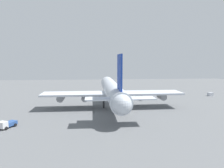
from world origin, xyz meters
name	(u,v)px	position (x,y,z in m)	size (l,w,h in m)	color
ground_plane	(112,106)	(0.00, 0.00, 0.00)	(251.16, 251.16, 0.00)	slate
cargo_airplane	(112,90)	(-0.16, 0.00, 6.75)	(62.79, 55.25, 20.63)	silver
pushback_tractor	(121,92)	(33.52, -8.55, 1.03)	(4.41, 2.65, 1.91)	#4C8C4C
baggage_tug	(7,124)	(-24.91, 31.91, 1.11)	(5.57, 4.21, 2.20)	silver
cargo_container_fore	(210,94)	(20.26, -55.05, 0.91)	(2.29, 2.83, 1.83)	#B7BCC6
safety_cone_nose	(113,94)	(28.26, -3.45, 0.28)	(0.39, 0.39, 0.55)	orange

